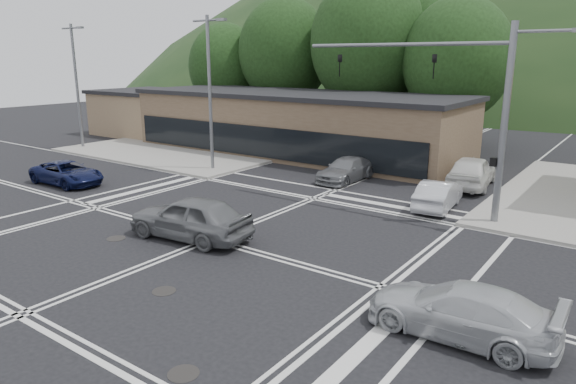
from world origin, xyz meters
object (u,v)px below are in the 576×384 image
Objects in this scene: car_silver_east at (460,311)px; car_queue_b at (472,171)px; car_blue_west at (67,173)px; car_grey_center at (190,217)px; car_queue_a at (438,195)px; car_northbound at (346,169)px.

car_queue_b reaches higher than car_silver_east.
car_grey_center is at bearing -102.08° from car_blue_west.
car_queue_a reaches higher than car_northbound.
car_silver_east is 16.51m from car_northbound.
car_blue_west is 15.23m from car_northbound.
car_silver_east is 0.93× the size of car_queue_b.
car_silver_east is (22.29, -3.25, 0.05)m from car_blue_west.
car_silver_east is at bearing -99.99° from car_blue_west.
car_queue_b is at bearing -57.61° from car_blue_west.
car_northbound is at bearing 16.40° from car_queue_b.
car_silver_east is 1.15× the size of car_queue_a.
car_queue_a is at bearing 140.11° from car_grey_center.
car_silver_east is at bearing -49.31° from car_northbound.
car_grey_center is 10.60m from car_silver_east.
car_blue_west is at bearing 15.64° from car_queue_a.
car_blue_west is at bearing -139.63° from car_northbound.
car_queue_b is (0.00, 4.95, 0.19)m from car_queue_a.
car_grey_center reaches higher than car_queue_a.
car_queue_b is 6.62m from car_northbound.
car_grey_center is 1.06× the size of car_silver_east.
car_queue_a is at bearing 83.29° from car_queue_b.
car_grey_center is at bearing 59.85° from car_queue_b.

